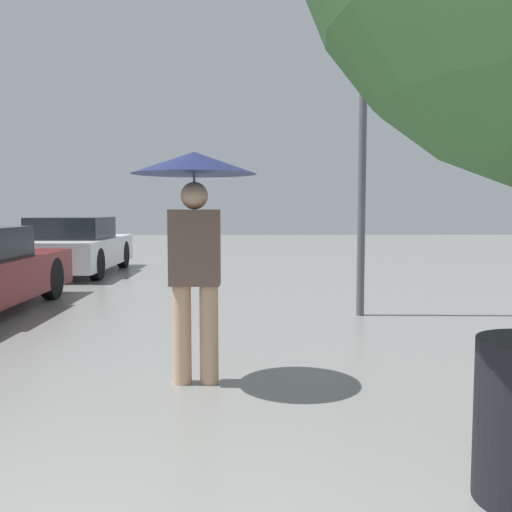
# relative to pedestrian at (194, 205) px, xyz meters

# --- Properties ---
(pedestrian) EXTENTS (0.98, 0.98, 1.83)m
(pedestrian) POSITION_rel_pedestrian_xyz_m (0.00, 0.00, 0.00)
(pedestrian) COLOR tan
(pedestrian) RESTS_ON ground_plane
(parked_car_farthest) EXTENTS (1.72, 3.89, 1.22)m
(parked_car_farthest) POSITION_rel_pedestrian_xyz_m (-3.29, 7.85, -0.85)
(parked_car_farthest) COLOR silver
(parked_car_farthest) RESTS_ON ground_plane
(street_lamp) EXTENTS (0.27, 0.27, 4.85)m
(street_lamp) POSITION_rel_pedestrian_xyz_m (1.90, 2.89, 1.62)
(street_lamp) COLOR #515456
(street_lamp) RESTS_ON ground_plane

